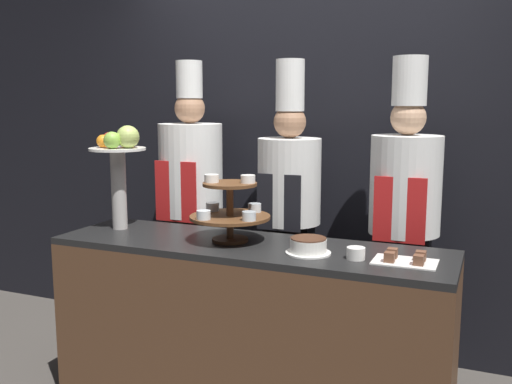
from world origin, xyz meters
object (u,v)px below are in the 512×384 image
at_px(tiered_stand, 230,209).
at_px(chef_center_left, 289,208).
at_px(cup_white, 356,253).
at_px(chef_center_right, 404,214).
at_px(cake_square_tray, 405,259).
at_px(cake_round, 308,246).
at_px(fruit_pedestal, 120,158).
at_px(chef_left, 191,197).

xyz_separation_m(tiered_stand, chef_center_left, (0.11, 0.58, -0.08)).
relative_size(cup_white, chef_center_right, 0.05).
bearing_deg(chef_center_right, cake_square_tray, -80.94).
distance_m(tiered_stand, cake_round, 0.47).
xyz_separation_m(cup_white, chef_center_right, (0.11, 0.66, 0.07)).
bearing_deg(chef_center_right, fruit_pedestal, -159.53).
xyz_separation_m(tiered_stand, fruit_pedestal, (-0.69, 0.03, 0.23)).
distance_m(cake_round, cake_square_tray, 0.44).
bearing_deg(cake_square_tray, cake_round, -177.26).
height_order(tiered_stand, fruit_pedestal, fruit_pedestal).
xyz_separation_m(cake_round, chef_center_right, (0.34, 0.65, 0.06)).
relative_size(tiered_stand, cake_round, 1.92).
bearing_deg(cup_white, fruit_pedestal, 175.29).
xyz_separation_m(tiered_stand, cake_round, (0.44, -0.08, -0.13)).
height_order(cake_round, cake_square_tray, cake_round).
distance_m(cake_round, chef_center_right, 0.74).
bearing_deg(chef_center_left, cake_square_tray, -39.23).
relative_size(cake_square_tray, chef_center_right, 0.15).
relative_size(fruit_pedestal, chef_left, 0.31).
bearing_deg(fruit_pedestal, cup_white, -4.71).
bearing_deg(chef_left, chef_center_left, 0.01).
height_order(tiered_stand, cake_round, tiered_stand).
bearing_deg(chef_center_left, fruit_pedestal, -145.51).
relative_size(cake_round, cup_white, 2.58).
bearing_deg(chef_center_left, chef_left, -179.99).
bearing_deg(cake_round, cake_square_tray, 2.74).
distance_m(cup_white, cake_square_tray, 0.22).
bearing_deg(cake_square_tray, cup_white, -171.90).
xyz_separation_m(fruit_pedestal, cake_square_tray, (1.57, -0.08, -0.39)).
height_order(tiered_stand, chef_center_left, chef_center_left).
bearing_deg(cup_white, cake_round, 177.68).
height_order(tiered_stand, chef_center_right, chef_center_right).
height_order(cup_white, chef_center_left, chef_center_left).
xyz_separation_m(tiered_stand, chef_center_right, (0.79, 0.58, -0.07)).
height_order(cup_white, chef_left, chef_left).
bearing_deg(cake_round, chef_left, 146.71).
bearing_deg(cake_square_tray, tiered_stand, 176.38).
height_order(fruit_pedestal, chef_center_right, chef_center_right).
distance_m(fruit_pedestal, chef_center_left, 1.02).
relative_size(fruit_pedestal, chef_center_right, 0.31).
bearing_deg(chef_center_left, cup_white, -49.82).
relative_size(cake_round, chef_center_left, 0.12).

